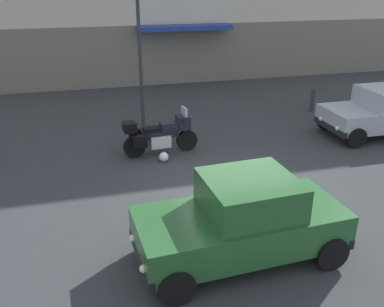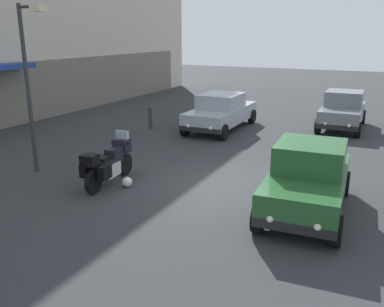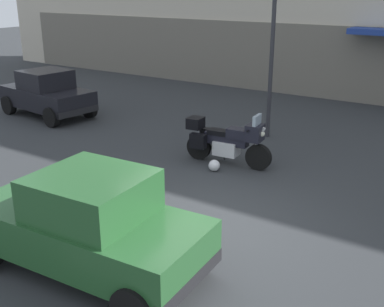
# 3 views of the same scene
# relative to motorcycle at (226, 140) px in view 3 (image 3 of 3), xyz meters

# --- Properties ---
(ground_plane) EXTENTS (80.00, 80.00, 0.00)m
(ground_plane) POSITION_rel_motorcycle_xyz_m (1.24, -3.01, -0.62)
(ground_plane) COLOR #2D3033
(motorcycle) EXTENTS (2.26, 0.81, 1.36)m
(motorcycle) POSITION_rel_motorcycle_xyz_m (0.00, 0.00, 0.00)
(motorcycle) COLOR black
(motorcycle) RESTS_ON ground
(helmet) EXTENTS (0.28, 0.28, 0.28)m
(helmet) POSITION_rel_motorcycle_xyz_m (0.00, -0.58, -0.48)
(helmet) COLOR silver
(helmet) RESTS_ON ground
(car_hatchback_near) EXTENTS (3.95, 1.98, 1.64)m
(car_hatchback_near) POSITION_rel_motorcycle_xyz_m (0.54, -5.30, 0.19)
(car_hatchback_near) COLOR #235128
(car_hatchback_near) RESTS_ON ground
(car_compact_side) EXTENTS (3.60, 2.05, 1.56)m
(car_compact_side) POSITION_rel_motorcycle_xyz_m (-7.36, 0.75, 0.15)
(car_compact_side) COLOR black
(car_compact_side) RESTS_ON ground
(streetlamp_curbside) EXTENTS (0.28, 0.94, 4.84)m
(streetlamp_curbside) POSITION_rel_motorcycle_xyz_m (-0.09, 2.53, 2.32)
(streetlamp_curbside) COLOR #2D2D33
(streetlamp_curbside) RESTS_ON ground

